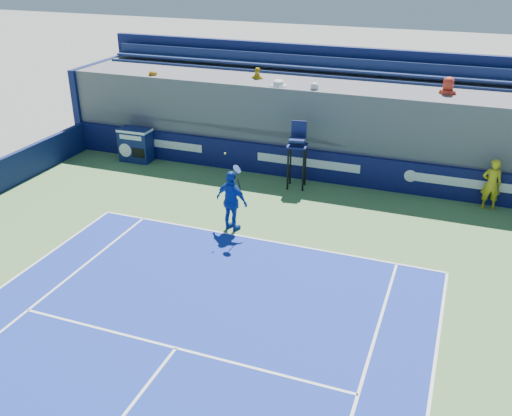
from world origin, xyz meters
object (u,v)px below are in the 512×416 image
at_px(ball_person, 491,184).
at_px(match_clock, 136,144).
at_px(tennis_player, 232,201).
at_px(umpire_chair, 297,148).

bearing_deg(ball_person, match_clock, -7.10).
xyz_separation_m(ball_person, match_clock, (-13.65, -0.17, -0.16)).
distance_m(ball_person, tennis_player, 8.79).
relative_size(ball_person, tennis_player, 0.70).
height_order(umpire_chair, tennis_player, tennis_player).
bearing_deg(ball_person, umpire_chair, -3.49).
distance_m(ball_person, match_clock, 13.65).
xyz_separation_m(match_clock, umpire_chair, (7.00, -0.33, 0.79)).
xyz_separation_m(ball_person, umpire_chair, (-6.65, -0.50, 0.62)).
bearing_deg(match_clock, tennis_player, -35.42).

